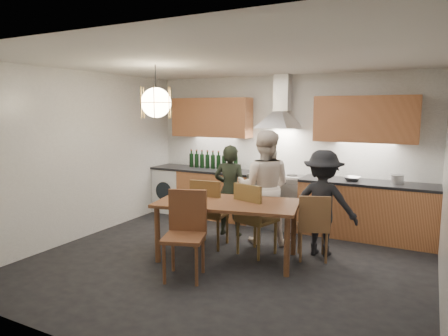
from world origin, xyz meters
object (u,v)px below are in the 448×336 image
at_px(chair_back_left, 208,209).
at_px(person_right, 323,203).
at_px(mixing_bowl, 352,179).
at_px(stock_pot, 397,180).
at_px(person_mid, 264,187).
at_px(dining_table, 227,208).
at_px(person_left, 230,190).
at_px(chair_front, 186,228).
at_px(wine_bottles, 213,160).

relative_size(chair_back_left, person_right, 0.69).
relative_size(mixing_bowl, stock_pot, 1.48).
bearing_deg(person_mid, dining_table, 63.04).
bearing_deg(person_left, person_mid, 162.41).
relative_size(chair_back_left, stock_pot, 5.62).
bearing_deg(stock_pot, mixing_bowl, -176.65).
distance_m(dining_table, person_right, 1.32).
bearing_deg(chair_back_left, chair_front, 97.26).
xyz_separation_m(dining_table, chair_back_left, (-0.43, 0.24, -0.11)).
relative_size(chair_front, wine_bottles, 1.00).
bearing_deg(dining_table, chair_back_left, 139.21).
bearing_deg(person_left, chair_back_left, 80.10).
relative_size(stock_pot, wine_bottles, 0.17).
bearing_deg(dining_table, person_mid, 66.22).
distance_m(chair_front, stock_pot, 3.34).
bearing_deg(person_left, wine_bottles, -58.27).
relative_size(person_right, mixing_bowl, 5.48).
bearing_deg(chair_front, person_right, 29.46).
xyz_separation_m(chair_front, person_left, (-0.24, 1.67, 0.13)).
xyz_separation_m(person_right, mixing_bowl, (0.21, 1.02, 0.20)).
height_order(chair_front, person_mid, person_mid).
distance_m(person_left, person_right, 1.54).
relative_size(dining_table, wine_bottles, 1.94).
xyz_separation_m(person_left, stock_pot, (2.38, 0.86, 0.23)).
relative_size(chair_front, stock_pot, 5.77).
xyz_separation_m(mixing_bowl, wine_bottles, (-2.58, 0.13, 0.14)).
distance_m(person_left, mixing_bowl, 1.93).
height_order(dining_table, person_left, person_left).
relative_size(person_left, person_mid, 0.85).
bearing_deg(wine_bottles, dining_table, -56.00).
distance_m(person_mid, wine_bottles, 1.80).
distance_m(dining_table, person_left, 1.03).
bearing_deg(dining_table, wine_bottles, 112.22).
height_order(chair_front, person_right, person_right).
relative_size(dining_table, chair_front, 1.94).
bearing_deg(chair_front, person_left, 78.71).
bearing_deg(person_left, mixing_bowl, -164.47).
distance_m(chair_front, person_right, 1.96).
relative_size(chair_back_left, person_mid, 0.60).
bearing_deg(person_right, wine_bottles, -29.27).
relative_size(chair_front, person_mid, 0.61).
height_order(stock_pot, wine_bottles, wine_bottles).
bearing_deg(person_mid, mixing_bowl, -155.99).
bearing_deg(chair_front, stock_pot, 30.31).
xyz_separation_m(chair_front, mixing_bowl, (1.49, 2.49, 0.34)).
distance_m(dining_table, stock_pot, 2.67).
bearing_deg(person_right, stock_pot, -132.44).
distance_m(dining_table, chair_back_left, 0.51).
distance_m(dining_table, person_mid, 0.89).
height_order(person_left, mixing_bowl, person_left).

